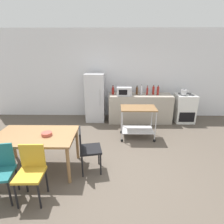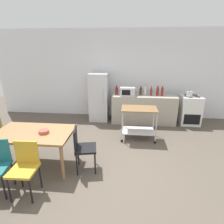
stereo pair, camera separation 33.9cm
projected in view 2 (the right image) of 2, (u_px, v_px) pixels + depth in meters
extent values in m
plane|color=brown|center=(105.00, 170.00, 3.61)|extent=(12.00, 12.00, 0.00)
cube|color=white|center=(117.00, 75.00, 6.14)|extent=(8.40, 0.12, 2.90)
cube|color=#A89E8E|center=(143.00, 109.00, 5.82)|extent=(2.00, 0.64, 0.90)
cube|color=olive|center=(33.00, 133.00, 3.52)|extent=(1.50, 0.90, 0.04)
cylinder|color=olive|center=(62.00, 163.00, 3.21)|extent=(0.06, 0.06, 0.71)
cylinder|color=olive|center=(15.00, 139.00, 4.07)|extent=(0.06, 0.06, 0.71)
cylinder|color=olive|center=(75.00, 142.00, 3.94)|extent=(0.06, 0.06, 0.71)
cube|color=gold|center=(23.00, 170.00, 2.84)|extent=(0.41, 0.41, 0.04)
cube|color=gold|center=(27.00, 152.00, 2.94)|extent=(0.38, 0.04, 0.40)
cylinder|color=black|center=(9.00, 190.00, 2.77)|extent=(0.03, 0.03, 0.45)
cylinder|color=black|center=(31.00, 192.00, 2.75)|extent=(0.03, 0.03, 0.45)
cylinder|color=black|center=(21.00, 176.00, 3.09)|extent=(0.03, 0.03, 0.45)
cylinder|color=black|center=(40.00, 177.00, 3.07)|extent=(0.03, 0.03, 0.45)
cube|color=black|center=(86.00, 148.00, 3.48)|extent=(0.47, 0.47, 0.04)
cube|color=black|center=(75.00, 138.00, 3.39)|extent=(0.10, 0.38, 0.40)
cylinder|color=black|center=(95.00, 164.00, 3.41)|extent=(0.03, 0.03, 0.45)
cylinder|color=black|center=(95.00, 154.00, 3.73)|extent=(0.03, 0.03, 0.45)
cylinder|color=black|center=(77.00, 165.00, 3.38)|extent=(0.03, 0.03, 0.45)
cylinder|color=black|center=(78.00, 155.00, 3.70)|extent=(0.03, 0.03, 0.45)
cylinder|color=black|center=(5.00, 146.00, 4.06)|extent=(0.03, 0.03, 0.45)
cylinder|color=black|center=(4.00, 188.00, 2.83)|extent=(0.03, 0.03, 0.45)
cylinder|color=black|center=(13.00, 174.00, 3.15)|extent=(0.03, 0.03, 0.45)
cube|color=white|center=(190.00, 110.00, 5.71)|extent=(0.60, 0.60, 0.90)
cube|color=black|center=(192.00, 120.00, 5.49)|extent=(0.48, 0.01, 0.32)
cylinder|color=#47474C|center=(189.00, 97.00, 5.46)|extent=(0.16, 0.16, 0.02)
cylinder|color=#47474C|center=(198.00, 97.00, 5.43)|extent=(0.16, 0.16, 0.02)
cylinder|color=#47474C|center=(186.00, 95.00, 5.68)|extent=(0.16, 0.16, 0.02)
cylinder|color=#47474C|center=(195.00, 95.00, 5.66)|extent=(0.16, 0.16, 0.02)
cube|color=silver|center=(99.00, 97.00, 5.94)|extent=(0.60, 0.60, 1.55)
cylinder|color=silver|center=(103.00, 97.00, 5.60)|extent=(0.02, 0.02, 0.50)
cube|color=brown|center=(139.00, 109.00, 4.60)|extent=(0.90, 0.56, 0.03)
cube|color=silver|center=(138.00, 131.00, 4.81)|extent=(0.83, 0.52, 0.02)
cylinder|color=silver|center=(122.00, 126.00, 4.53)|extent=(0.02, 0.02, 0.76)
sphere|color=black|center=(122.00, 141.00, 4.67)|extent=(0.07, 0.07, 0.07)
cylinder|color=silver|center=(156.00, 127.00, 4.46)|extent=(0.02, 0.02, 0.76)
sphere|color=black|center=(155.00, 142.00, 4.60)|extent=(0.07, 0.07, 0.07)
cylinder|color=silver|center=(123.00, 119.00, 5.00)|extent=(0.02, 0.02, 0.76)
sphere|color=black|center=(123.00, 132.00, 5.14)|extent=(0.07, 0.07, 0.07)
cylinder|color=silver|center=(154.00, 120.00, 4.93)|extent=(0.02, 0.02, 0.76)
sphere|color=black|center=(153.00, 133.00, 5.07)|extent=(0.07, 0.07, 0.07)
cylinder|color=maroon|center=(117.00, 91.00, 5.73)|extent=(0.08, 0.08, 0.22)
cylinder|color=maroon|center=(117.00, 87.00, 5.69)|extent=(0.04, 0.04, 0.06)
cylinder|color=black|center=(117.00, 86.00, 5.67)|extent=(0.04, 0.04, 0.01)
cube|color=silver|center=(127.00, 91.00, 5.60)|extent=(0.46, 0.34, 0.26)
cube|color=black|center=(126.00, 93.00, 5.44)|extent=(0.25, 0.01, 0.16)
cylinder|color=#4C2D19|center=(141.00, 91.00, 5.67)|extent=(0.07, 0.07, 0.22)
cylinder|color=#4C2D19|center=(141.00, 87.00, 5.63)|extent=(0.03, 0.03, 0.04)
cylinder|color=black|center=(141.00, 86.00, 5.62)|extent=(0.04, 0.04, 0.01)
cylinder|color=silver|center=(145.00, 91.00, 5.66)|extent=(0.07, 0.07, 0.25)
cylinder|color=silver|center=(146.00, 86.00, 5.61)|extent=(0.03, 0.03, 0.05)
cylinder|color=black|center=(146.00, 85.00, 5.60)|extent=(0.03, 0.03, 0.01)
cylinder|color=maroon|center=(151.00, 92.00, 5.61)|extent=(0.06, 0.06, 0.22)
cylinder|color=maroon|center=(152.00, 88.00, 5.56)|extent=(0.03, 0.03, 0.06)
cylinder|color=black|center=(152.00, 86.00, 5.55)|extent=(0.03, 0.03, 0.01)
cylinder|color=maroon|center=(158.00, 91.00, 5.62)|extent=(0.07, 0.07, 0.25)
cylinder|color=maroon|center=(158.00, 87.00, 5.57)|extent=(0.03, 0.03, 0.04)
cylinder|color=black|center=(158.00, 86.00, 5.56)|extent=(0.04, 0.04, 0.01)
cylinder|color=maroon|center=(162.00, 92.00, 5.56)|extent=(0.07, 0.07, 0.25)
cylinder|color=maroon|center=(163.00, 87.00, 5.51)|extent=(0.03, 0.03, 0.04)
cylinder|color=black|center=(163.00, 86.00, 5.51)|extent=(0.04, 0.04, 0.01)
cylinder|color=#B24C3F|center=(44.00, 132.00, 3.46)|extent=(0.19, 0.19, 0.06)
cylinder|color=silver|center=(189.00, 94.00, 5.45)|extent=(0.17, 0.17, 0.16)
sphere|color=black|center=(190.00, 91.00, 5.41)|extent=(0.03, 0.03, 0.03)
cylinder|color=silver|center=(193.00, 93.00, 5.43)|extent=(0.08, 0.02, 0.07)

